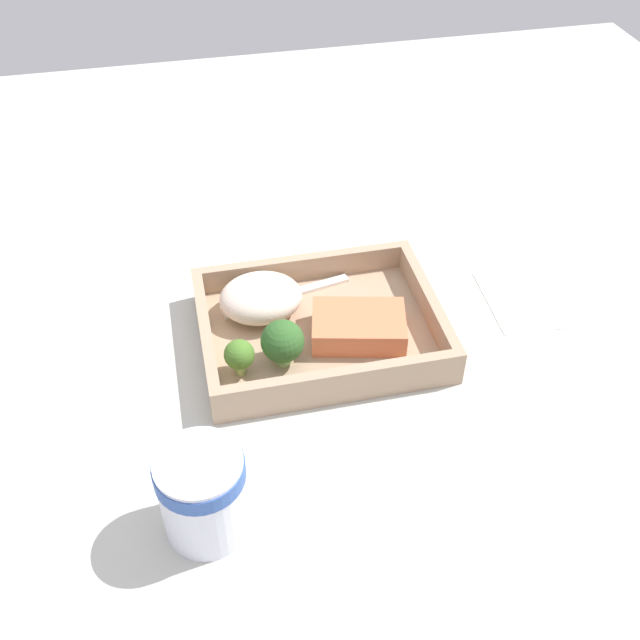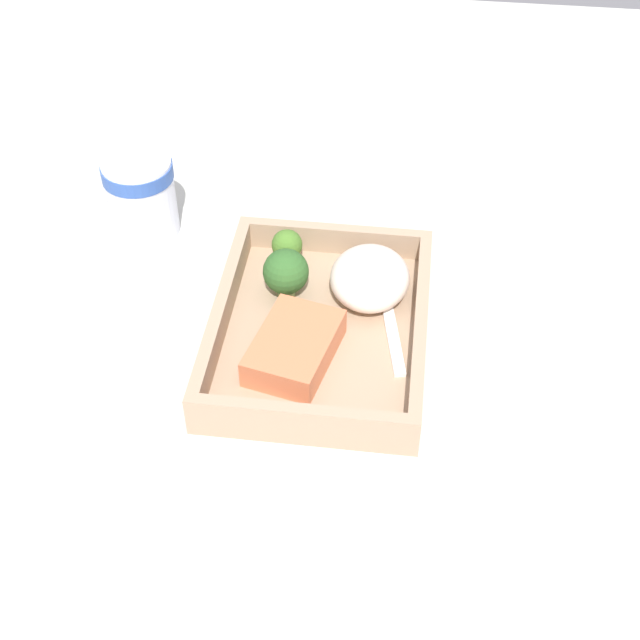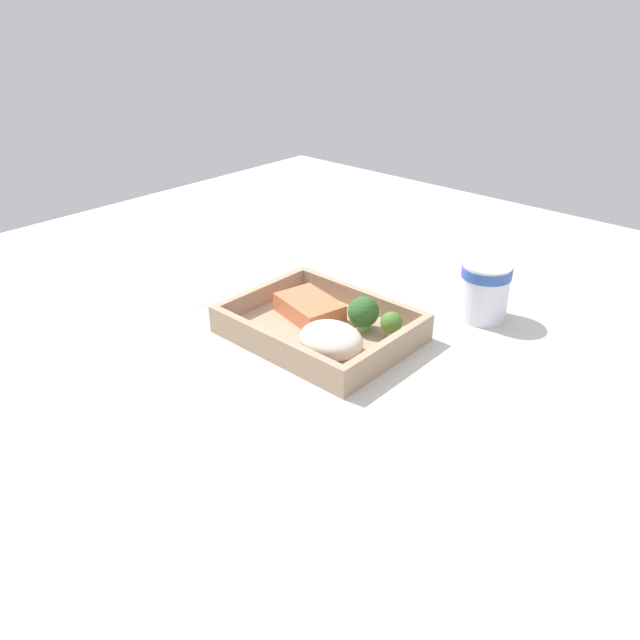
% 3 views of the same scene
% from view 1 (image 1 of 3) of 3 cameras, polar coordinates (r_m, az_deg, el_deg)
% --- Properties ---
extents(ground_plane, '(1.60, 1.60, 0.02)m').
position_cam_1_polar(ground_plane, '(0.85, 0.00, -1.84)').
color(ground_plane, beige).
extents(takeout_tray, '(0.26, 0.20, 0.01)m').
position_cam_1_polar(takeout_tray, '(0.84, 0.00, -1.06)').
color(takeout_tray, tan).
rests_on(takeout_tray, ground_plane).
extents(tray_rim, '(0.26, 0.20, 0.03)m').
position_cam_1_polar(tray_rim, '(0.83, 0.00, 0.03)').
color(tray_rim, tan).
rests_on(tray_rim, takeout_tray).
extents(salmon_fillet, '(0.11, 0.09, 0.03)m').
position_cam_1_polar(salmon_fillet, '(0.82, 2.96, -0.51)').
color(salmon_fillet, '#DB744A').
rests_on(salmon_fillet, takeout_tray).
extents(mashed_potatoes, '(0.09, 0.08, 0.04)m').
position_cam_1_polar(mashed_potatoes, '(0.85, -4.53, 1.70)').
color(mashed_potatoes, beige).
rests_on(mashed_potatoes, takeout_tray).
extents(broccoli_floret_1, '(0.03, 0.03, 0.04)m').
position_cam_1_polar(broccoli_floret_1, '(0.78, -6.17, -2.70)').
color(broccoli_floret_1, '#8BA45C').
rests_on(broccoli_floret_1, takeout_tray).
extents(broccoli_floret_2, '(0.05, 0.05, 0.05)m').
position_cam_1_polar(broccoli_floret_2, '(0.78, -2.87, -1.69)').
color(broccoli_floret_2, '#80AA65').
rests_on(broccoli_floret_2, takeout_tray).
extents(fork, '(0.16, 0.05, 0.00)m').
position_cam_1_polar(fork, '(0.88, -3.24, 1.74)').
color(fork, white).
rests_on(fork, takeout_tray).
extents(paper_cup, '(0.08, 0.08, 0.09)m').
position_cam_1_polar(paper_cup, '(0.66, -8.93, -12.74)').
color(paper_cup, silver).
rests_on(paper_cup, ground_plane).
extents(receipt_slip, '(0.10, 0.12, 0.00)m').
position_cam_1_polar(receipt_slip, '(0.93, 15.33, 1.61)').
color(receipt_slip, white).
rests_on(receipt_slip, ground_plane).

